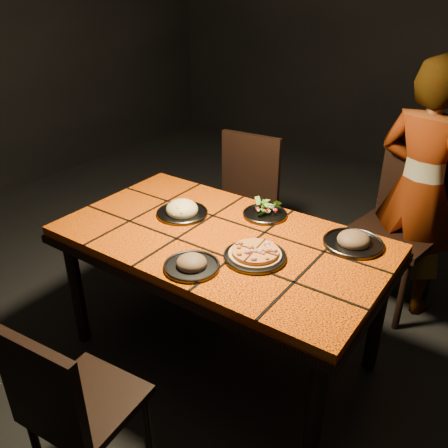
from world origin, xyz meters
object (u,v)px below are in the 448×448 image
Objects in this scene: chair_far_left at (243,196)px; chair_far_right at (405,215)px; diner at (419,191)px; plate_pizza at (255,255)px; plate_pasta at (182,211)px; dining_table at (221,249)px; chair_near at (69,403)px.

chair_far_left is 0.92× the size of chair_far_right.
chair_far_right is 0.68× the size of diner.
chair_far_right is 3.61× the size of plate_pizza.
chair_far_left is 1.04m from chair_far_right.
plate_pasta is (-0.91, -1.01, 0.18)m from chair_far_right.
dining_table is 5.89× the size of plate_pasta.
plate_pasta reaches higher than plate_pizza.
chair_near is 2.17m from diner.
chair_far_left is 0.81m from plate_pasta.
chair_near is at bearing -90.19° from dining_table.
dining_table is at bearing -95.37° from chair_near.
plate_pizza is 1.05× the size of plate_pasta.
chair_far_right is (1.01, 0.25, 0.05)m from chair_far_left.
plate_pasta is at bearing 164.75° from plate_pizza.
diner is at bearing 4.51° from chair_far_right.
chair_far_right is 0.18m from diner.
chair_near reaches higher than plate_pizza.
plate_pasta is (-0.30, 0.07, 0.10)m from dining_table.
chair_near is 0.89× the size of chair_far_left.
chair_far_right is at bearing -111.61° from chair_near.
chair_near is at bearing -82.86° from chair_far_left.
plate_pizza is at bearing -15.25° from plate_pasta.
plate_pizza is at bearing -110.80° from chair_near.
chair_far_right is at bearing 9.85° from diner.
chair_far_left reaches higher than dining_table.
plate_pizza is (0.25, 0.89, 0.28)m from chair_near.
chair_far_left is 3.46× the size of plate_pasta.
diner is 1.23m from plate_pizza.
diner is 1.39m from plate_pasta.
chair_far_right is (0.60, 1.08, -0.08)m from dining_table.
plate_pasta is at bearing -79.05° from chair_near.
diner is at bearing 70.46° from plate_pizza.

